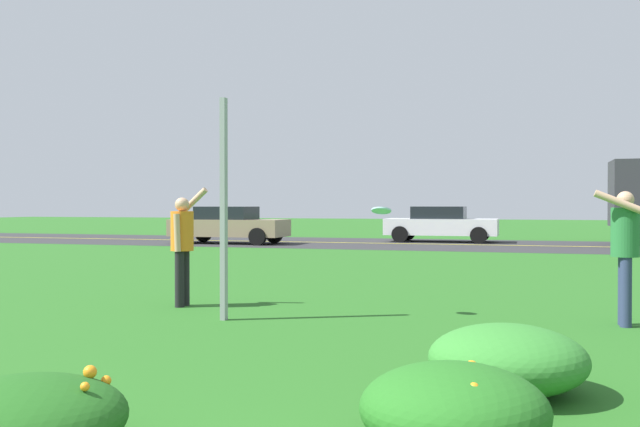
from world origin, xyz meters
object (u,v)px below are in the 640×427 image
(person_catcher_green_shirt, at_px, (625,245))
(car_tan_leftmost, at_px, (229,225))
(car_white_center_left, at_px, (441,224))
(frisbee_pale_blue, at_px, (381,211))
(sign_post_near_path, at_px, (224,209))
(person_thrower_orange_shirt, at_px, (182,241))

(person_catcher_green_shirt, xyz_separation_m, car_tan_leftmost, (-12.39, 15.56, -0.28))
(car_white_center_left, bearing_deg, frisbee_pale_blue, -85.54)
(car_white_center_left, bearing_deg, sign_post_near_path, -91.18)
(frisbee_pale_blue, bearing_deg, person_thrower_orange_shirt, 179.74)
(person_catcher_green_shirt, relative_size, car_white_center_left, 0.38)
(car_tan_leftmost, xyz_separation_m, car_white_center_left, (7.82, 3.59, 0.00))
(person_thrower_orange_shirt, distance_m, frisbee_pale_blue, 3.06)
(person_catcher_green_shirt, xyz_separation_m, car_white_center_left, (-4.58, 19.15, -0.28))
(sign_post_near_path, xyz_separation_m, car_white_center_left, (0.42, 20.18, -0.72))
(sign_post_near_path, bearing_deg, car_tan_leftmost, 114.05)
(sign_post_near_path, height_order, person_thrower_orange_shirt, sign_post_near_path)
(car_tan_leftmost, bearing_deg, person_thrower_orange_shirt, -68.08)
(car_tan_leftmost, bearing_deg, car_white_center_left, 24.68)
(person_catcher_green_shirt, xyz_separation_m, frisbee_pale_blue, (-3.08, -0.09, 0.42))
(car_white_center_left, bearing_deg, person_catcher_green_shirt, -76.57)
(frisbee_pale_blue, bearing_deg, sign_post_near_path, -154.00)
(sign_post_near_path, relative_size, car_tan_leftmost, 0.65)
(sign_post_near_path, relative_size, person_catcher_green_shirt, 1.71)
(frisbee_pale_blue, xyz_separation_m, car_white_center_left, (-1.50, 19.24, -0.70))
(person_thrower_orange_shirt, height_order, frisbee_pale_blue, person_thrower_orange_shirt)
(frisbee_pale_blue, height_order, car_tan_leftmost, frisbee_pale_blue)
(person_thrower_orange_shirt, height_order, person_catcher_green_shirt, person_thrower_orange_shirt)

